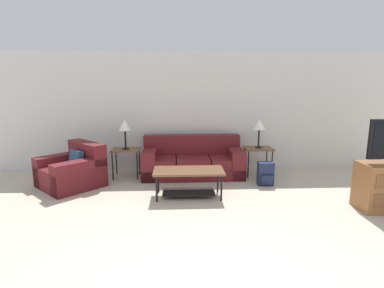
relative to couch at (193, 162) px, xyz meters
name	(u,v)px	position (x,y,z in m)	size (l,w,h in m)	color
wall_back	(193,112)	(0.04, 0.57, 1.01)	(8.99, 0.06, 2.60)	silver
couch	(193,162)	(0.00, 0.00, 0.00)	(2.08, 0.94, 0.82)	maroon
armchair	(73,171)	(-2.29, -0.59, -0.01)	(1.40, 1.40, 0.80)	maroon
coffee_table	(189,177)	(-0.13, -1.25, 0.05)	(1.18, 0.57, 0.47)	brown
side_table_left	(126,152)	(-1.38, -0.07, 0.24)	(0.57, 0.45, 0.60)	brown
side_table_right	(258,151)	(1.38, -0.07, 0.24)	(0.57, 0.45, 0.60)	brown
table_lamp_left	(125,126)	(-1.38, -0.07, 0.78)	(0.25, 0.25, 0.61)	black
table_lamp_right	(259,125)	(1.38, -0.07, 0.78)	(0.25, 0.25, 0.61)	black
backpack	(266,174)	(1.36, -0.71, -0.08)	(0.29, 0.26, 0.44)	#1E2847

